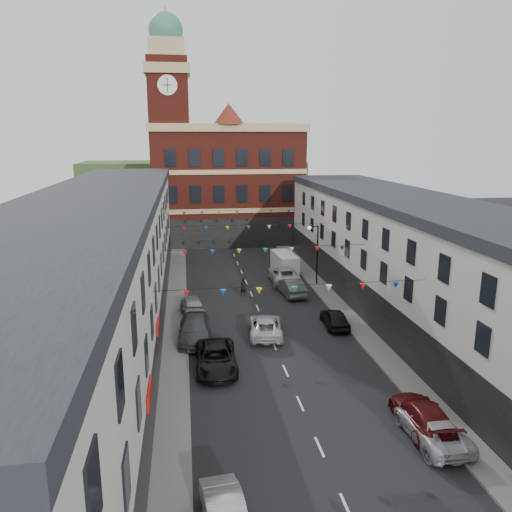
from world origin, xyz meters
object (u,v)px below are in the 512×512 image
car_right_d (335,318)px  white_van (285,264)px  street_lamp (315,247)px  moving_car (266,326)px  car_right_f (284,275)px  car_right_c (423,416)px  car_right_b (432,427)px  car_right_e (291,287)px  car_left_c (216,358)px  pedestrian (243,287)px  car_left_e (193,308)px  car_left_d (195,329)px

car_right_d → white_van: 15.82m
street_lamp → moving_car: bearing=-119.6°
car_right_f → car_right_c: bearing=95.4°
car_right_b → car_right_e: (-1.90, 23.37, 0.11)m
car_right_b → car_right_c: car_right_c is taller
car_right_e → car_right_f: car_right_f is taller
car_left_c → car_right_f: size_ratio=0.93×
car_right_d → white_van: (-0.76, 15.80, 0.41)m
street_lamp → car_left_c: (-10.84, -17.15, -3.15)m
car_right_b → car_right_f: size_ratio=0.83×
street_lamp → moving_car: (-6.85, -12.05, -3.20)m
car_right_b → pedestrian: (-6.32, 23.64, 0.16)m
car_left_c → moving_car: (3.99, 5.09, -0.05)m
white_van → car_right_b: bearing=-92.0°
car_right_d → moving_car: 5.62m
car_left_e → car_right_c: bearing=-65.5°
street_lamp → car_right_d: (-1.30, -11.18, -3.20)m
car_right_d → car_right_f: bearing=-80.6°
pedestrian → car_left_c: bearing=-114.9°
street_lamp → car_right_b: street_lamp is taller
car_right_e → car_right_d: bearing=95.5°
moving_car → white_van: size_ratio=1.02×
street_lamp → car_right_e: size_ratio=1.25×
car_left_e → car_right_b: size_ratio=0.93×
car_right_c → car_right_f: bearing=-83.9°
car_right_d → car_left_c: bearing=34.6°
car_right_e → pedestrian: (-4.42, 0.27, 0.05)m
white_van → street_lamp: bearing=-69.8°
car_left_d → pedestrian: bearing=67.3°
car_right_c → car_right_f: car_right_f is taller
street_lamp → car_right_d: bearing=-96.6°
car_left_d → white_van: (9.99, 16.80, 0.30)m
white_van → pedestrian: 8.92m
car_left_c → car_right_f: bearing=67.9°
car_left_c → white_van: bearing=69.4°
car_left_e → moving_car: (5.20, -4.62, -0.06)m
car_left_c → moving_car: size_ratio=1.07×
car_left_c → pedestrian: bearing=78.1°
car_left_d → car_right_c: size_ratio=1.10×
car_right_b → car_right_c: size_ratio=0.96×
car_right_c → car_right_e: car_right_e is taller
street_lamp → car_right_e: street_lamp is taller
car_left_e → car_right_e: bearing=19.7°
car_right_f → moving_car: 14.00m
car_right_f → white_van: (0.73, 3.26, 0.29)m
car_left_e → car_left_d: bearing=-97.2°
street_lamp → car_left_e: 14.50m
car_left_c → car_right_b: car_left_c is taller
car_right_d → white_van: size_ratio=0.82×
white_van → car_left_d: bearing=-124.6°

